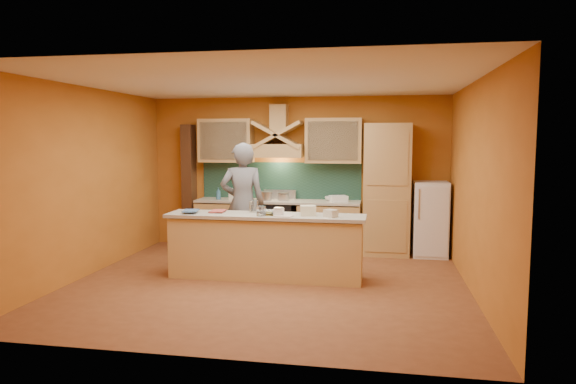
% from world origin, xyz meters
% --- Properties ---
extents(floor, '(5.50, 5.00, 0.01)m').
position_xyz_m(floor, '(0.00, 0.00, 0.00)').
color(floor, brown).
rests_on(floor, ground).
extents(ceiling, '(5.50, 5.00, 0.01)m').
position_xyz_m(ceiling, '(0.00, 0.00, 2.80)').
color(ceiling, white).
rests_on(ceiling, wall_back).
extents(wall_back, '(5.50, 0.02, 2.80)m').
position_xyz_m(wall_back, '(0.00, 2.50, 1.40)').
color(wall_back, '#BC6C24').
rests_on(wall_back, floor).
extents(wall_front, '(5.50, 0.02, 2.80)m').
position_xyz_m(wall_front, '(0.00, -2.50, 1.40)').
color(wall_front, '#BC6C24').
rests_on(wall_front, floor).
extents(wall_left, '(0.02, 5.00, 2.80)m').
position_xyz_m(wall_left, '(-2.75, 0.00, 1.40)').
color(wall_left, '#BC6C24').
rests_on(wall_left, floor).
extents(wall_right, '(0.02, 5.00, 2.80)m').
position_xyz_m(wall_right, '(2.75, 0.00, 1.40)').
color(wall_right, '#BC6C24').
rests_on(wall_right, floor).
extents(base_cabinet_left, '(1.10, 0.60, 0.86)m').
position_xyz_m(base_cabinet_left, '(-1.25, 2.20, 0.43)').
color(base_cabinet_left, tan).
rests_on(base_cabinet_left, floor).
extents(base_cabinet_right, '(1.10, 0.60, 0.86)m').
position_xyz_m(base_cabinet_right, '(0.65, 2.20, 0.43)').
color(base_cabinet_right, tan).
rests_on(base_cabinet_right, floor).
extents(counter_top, '(3.00, 0.62, 0.04)m').
position_xyz_m(counter_top, '(-0.30, 2.20, 0.90)').
color(counter_top, '#B3AA97').
rests_on(counter_top, base_cabinet_left).
extents(stove, '(0.60, 0.58, 0.90)m').
position_xyz_m(stove, '(-0.30, 2.20, 0.45)').
color(stove, black).
rests_on(stove, floor).
extents(backsplash, '(3.00, 0.03, 0.70)m').
position_xyz_m(backsplash, '(-0.30, 2.48, 1.25)').
color(backsplash, '#19382E').
rests_on(backsplash, wall_back).
extents(range_hood, '(0.92, 0.50, 0.24)m').
position_xyz_m(range_hood, '(-0.30, 2.25, 1.82)').
color(range_hood, tan).
rests_on(range_hood, wall_back).
extents(hood_chimney, '(0.30, 0.30, 0.50)m').
position_xyz_m(hood_chimney, '(-0.30, 2.35, 2.40)').
color(hood_chimney, tan).
rests_on(hood_chimney, wall_back).
extents(upper_cabinet_left, '(1.00, 0.35, 0.80)m').
position_xyz_m(upper_cabinet_left, '(-1.30, 2.33, 2.00)').
color(upper_cabinet_left, tan).
rests_on(upper_cabinet_left, wall_back).
extents(upper_cabinet_right, '(1.00, 0.35, 0.80)m').
position_xyz_m(upper_cabinet_right, '(0.70, 2.33, 2.00)').
color(upper_cabinet_right, tan).
rests_on(upper_cabinet_right, wall_back).
extents(pantry_column, '(0.80, 0.60, 2.30)m').
position_xyz_m(pantry_column, '(1.65, 2.20, 1.15)').
color(pantry_column, tan).
rests_on(pantry_column, floor).
extents(fridge, '(0.58, 0.60, 1.30)m').
position_xyz_m(fridge, '(2.40, 2.20, 0.65)').
color(fridge, white).
rests_on(fridge, floor).
extents(trim_column_left, '(0.20, 0.30, 2.30)m').
position_xyz_m(trim_column_left, '(-2.05, 2.35, 1.15)').
color(trim_column_left, '#472816').
rests_on(trim_column_left, floor).
extents(island_body, '(2.80, 0.55, 0.88)m').
position_xyz_m(island_body, '(-0.10, 0.30, 0.44)').
color(island_body, '#E2BB74').
rests_on(island_body, floor).
extents(island_top, '(2.90, 0.62, 0.05)m').
position_xyz_m(island_top, '(-0.10, 0.30, 0.92)').
color(island_top, '#B3AA97').
rests_on(island_top, island_body).
extents(person, '(0.82, 0.64, 1.97)m').
position_xyz_m(person, '(-0.65, 1.08, 0.99)').
color(person, slate).
rests_on(person, floor).
extents(pot_large, '(0.26, 0.26, 0.18)m').
position_xyz_m(pot_large, '(-0.49, 2.11, 0.99)').
color(pot_large, silver).
rests_on(pot_large, stove).
extents(pot_small, '(0.27, 0.27, 0.14)m').
position_xyz_m(pot_small, '(-0.20, 2.19, 0.97)').
color(pot_small, silver).
rests_on(pot_small, stove).
extents(soap_bottle_a, '(0.12, 0.12, 0.22)m').
position_xyz_m(soap_bottle_a, '(-1.14, 2.13, 1.03)').
color(soap_bottle_a, silver).
rests_on(soap_bottle_a, counter_top).
extents(soap_bottle_b, '(0.12, 0.12, 0.22)m').
position_xyz_m(soap_bottle_b, '(-1.40, 2.12, 1.03)').
color(soap_bottle_b, teal).
rests_on(soap_bottle_b, counter_top).
extents(bowl_back, '(0.33, 0.33, 0.08)m').
position_xyz_m(bowl_back, '(0.68, 2.29, 0.96)').
color(bowl_back, silver).
rests_on(bowl_back, counter_top).
extents(dish_rack, '(0.36, 0.33, 0.11)m').
position_xyz_m(dish_rack, '(0.81, 2.21, 0.97)').
color(dish_rack, white).
rests_on(dish_rack, counter_top).
extents(book_lower, '(0.23, 0.30, 0.03)m').
position_xyz_m(book_lower, '(-0.95, 0.38, 0.96)').
color(book_lower, '#BB4942').
rests_on(book_lower, island_top).
extents(book_upper, '(0.26, 0.32, 0.02)m').
position_xyz_m(book_upper, '(-1.31, 0.20, 0.98)').
color(book_upper, '#3F618C').
rests_on(book_upper, island_top).
extents(jar_large, '(0.16, 0.16, 0.18)m').
position_xyz_m(jar_large, '(-0.31, 0.47, 1.03)').
color(jar_large, silver).
rests_on(jar_large, island_top).
extents(jar_small, '(0.16, 0.16, 0.14)m').
position_xyz_m(jar_small, '(-0.13, 0.14, 1.01)').
color(jar_small, white).
rests_on(jar_small, island_top).
extents(kitchen_scale, '(0.13, 0.13, 0.11)m').
position_xyz_m(kitchen_scale, '(0.12, 0.17, 1.00)').
color(kitchen_scale, white).
rests_on(kitchen_scale, island_top).
extents(mixing_bowl, '(0.30, 0.30, 0.06)m').
position_xyz_m(mixing_bowl, '(-0.05, 0.26, 0.98)').
color(mixing_bowl, silver).
rests_on(mixing_bowl, island_top).
extents(cloth, '(0.26, 0.20, 0.02)m').
position_xyz_m(cloth, '(0.20, 0.12, 0.95)').
color(cloth, beige).
rests_on(cloth, island_top).
extents(grocery_bag_a, '(0.25, 0.21, 0.14)m').
position_xyz_m(grocery_bag_a, '(0.53, 0.29, 1.02)').
color(grocery_bag_a, beige).
rests_on(grocery_bag_a, island_top).
extents(grocery_bag_b, '(0.22, 0.21, 0.10)m').
position_xyz_m(grocery_bag_b, '(0.86, 0.20, 1.00)').
color(grocery_bag_b, beige).
rests_on(grocery_bag_b, island_top).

